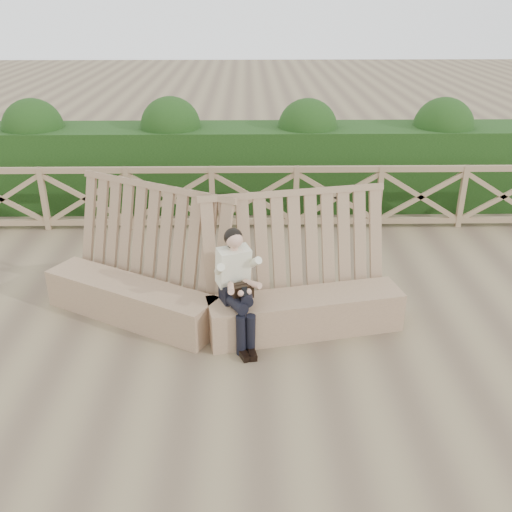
{
  "coord_description": "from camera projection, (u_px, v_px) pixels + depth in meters",
  "views": [
    {
      "loc": [
        -0.11,
        -5.74,
        3.77
      ],
      "look_at": [
        -0.01,
        0.4,
        0.9
      ],
      "focal_mm": 40.0,
      "sensor_mm": 36.0,
      "label": 1
    }
  ],
  "objects": [
    {
      "name": "hedge",
      "position": [
        253.0,
        167.0,
        10.74
      ],
      "size": [
        12.0,
        1.2,
        1.5
      ],
      "primitive_type": "cube",
      "color": "black",
      "rests_on": "ground"
    },
    {
      "name": "bench",
      "position": [
        217.0,
        292.0,
        6.99
      ],
      "size": [
        4.49,
        1.84,
        1.62
      ],
      "rotation": [
        0.0,
        0.0,
        -0.17
      ],
      "color": "#87664D",
      "rests_on": "ground"
    },
    {
      "name": "guardrail",
      "position": [
        254.0,
        198.0,
        9.73
      ],
      "size": [
        10.1,
        0.09,
        1.1
      ],
      "color": "#957956",
      "rests_on": "ground"
    },
    {
      "name": "ground",
      "position": [
        258.0,
        338.0,
        6.8
      ],
      "size": [
        60.0,
        60.0,
        0.0
      ],
      "primitive_type": "plane",
      "color": "brown",
      "rests_on": "ground"
    },
    {
      "name": "woman",
      "position": [
        237.0,
        282.0,
        6.49
      ],
      "size": [
        0.51,
        0.83,
        1.37
      ],
      "rotation": [
        0.0,
        0.0,
        0.39
      ],
      "color": "black",
      "rests_on": "ground"
    }
  ]
}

